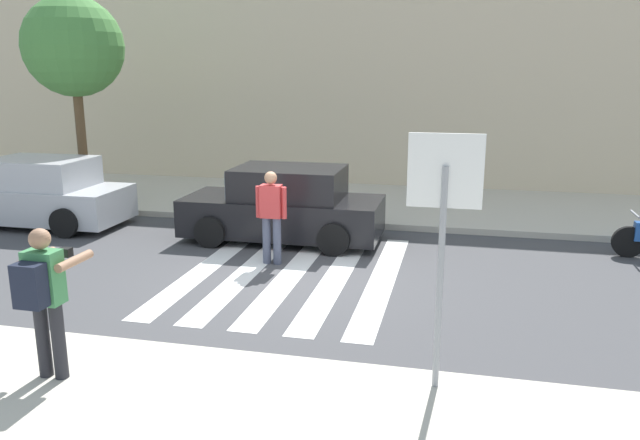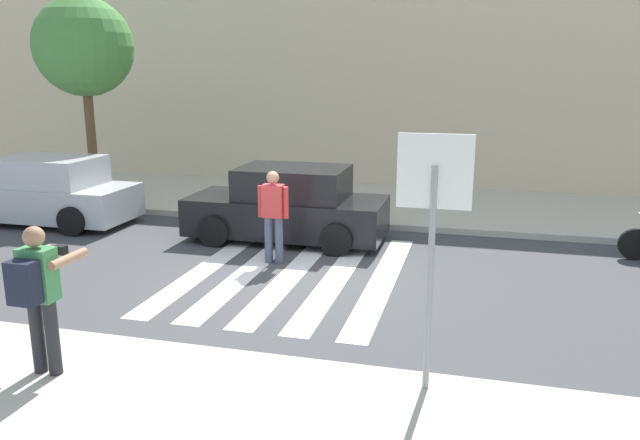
# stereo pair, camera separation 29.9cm
# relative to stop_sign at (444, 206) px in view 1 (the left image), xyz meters

# --- Properties ---
(ground_plane) EXTENTS (120.00, 120.00, 0.00)m
(ground_plane) POSITION_rel_stop_sign_xyz_m (-2.67, 3.54, -2.15)
(ground_plane) COLOR #424244
(sidewalk_far) EXTENTS (60.00, 4.80, 0.14)m
(sidewalk_far) POSITION_rel_stop_sign_xyz_m (-2.67, 9.54, -2.08)
(sidewalk_far) COLOR beige
(sidewalk_far) RESTS_ON ground
(building_facade_far) EXTENTS (56.00, 4.00, 7.69)m
(building_facade_far) POSITION_rel_stop_sign_xyz_m (-2.67, 13.94, 1.69)
(building_facade_far) COLOR beige
(building_facade_far) RESTS_ON ground
(crosswalk_stripe_0) EXTENTS (0.44, 5.20, 0.01)m
(crosswalk_stripe_0) POSITION_rel_stop_sign_xyz_m (-4.27, 3.74, -2.15)
(crosswalk_stripe_0) COLOR silver
(crosswalk_stripe_0) RESTS_ON ground
(crosswalk_stripe_1) EXTENTS (0.44, 5.20, 0.01)m
(crosswalk_stripe_1) POSITION_rel_stop_sign_xyz_m (-3.47, 3.74, -2.15)
(crosswalk_stripe_1) COLOR silver
(crosswalk_stripe_1) RESTS_ON ground
(crosswalk_stripe_2) EXTENTS (0.44, 5.20, 0.01)m
(crosswalk_stripe_2) POSITION_rel_stop_sign_xyz_m (-2.67, 3.74, -2.15)
(crosswalk_stripe_2) COLOR silver
(crosswalk_stripe_2) RESTS_ON ground
(crosswalk_stripe_3) EXTENTS (0.44, 5.20, 0.01)m
(crosswalk_stripe_3) POSITION_rel_stop_sign_xyz_m (-1.87, 3.74, -2.15)
(crosswalk_stripe_3) COLOR silver
(crosswalk_stripe_3) RESTS_ON ground
(crosswalk_stripe_4) EXTENTS (0.44, 5.20, 0.01)m
(crosswalk_stripe_4) POSITION_rel_stop_sign_xyz_m (-1.07, 3.74, -2.15)
(crosswalk_stripe_4) COLOR silver
(crosswalk_stripe_4) RESTS_ON ground
(stop_sign) EXTENTS (0.76, 0.08, 2.76)m
(stop_sign) POSITION_rel_stop_sign_xyz_m (0.00, 0.00, 0.00)
(stop_sign) COLOR gray
(stop_sign) RESTS_ON sidewalk_near
(photographer_with_backpack) EXTENTS (0.59, 0.85, 1.72)m
(photographer_with_backpack) POSITION_rel_stop_sign_xyz_m (-4.20, -0.79, -0.98)
(photographer_with_backpack) COLOR #232328
(photographer_with_backpack) RESTS_ON sidewalk_near
(pedestrian_crossing) EXTENTS (0.58, 0.25, 1.72)m
(pedestrian_crossing) POSITION_rel_stop_sign_xyz_m (-3.18, 4.22, -1.18)
(pedestrian_crossing) COLOR #474C60
(pedestrian_crossing) RESTS_ON ground
(parked_car_silver) EXTENTS (4.10, 1.92, 1.55)m
(parked_car_silver) POSITION_rel_stop_sign_xyz_m (-9.26, 5.84, -1.43)
(parked_car_silver) COLOR #B7BABF
(parked_car_silver) RESTS_ON ground
(parked_car_black) EXTENTS (4.10, 1.92, 1.55)m
(parked_car_black) POSITION_rel_stop_sign_xyz_m (-3.40, 5.84, -1.43)
(parked_car_black) COLOR black
(parked_car_black) RESTS_ON ground
(street_tree_west) EXTENTS (2.48, 2.48, 5.15)m
(street_tree_west) POSITION_rel_stop_sign_xyz_m (-9.46, 7.98, 1.87)
(street_tree_west) COLOR brown
(street_tree_west) RESTS_ON sidewalk_far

